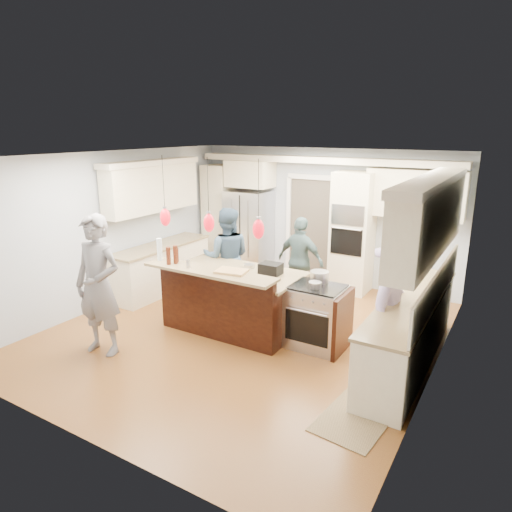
{
  "coord_description": "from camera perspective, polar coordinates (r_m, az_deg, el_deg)",
  "views": [
    {
      "loc": [
        3.5,
        -5.52,
        3.07
      ],
      "look_at": [
        0.0,
        0.35,
        1.15
      ],
      "focal_mm": 32.0,
      "sensor_mm": 36.0,
      "label": 1
    }
  ],
  "objects": [
    {
      "name": "ground_plane",
      "position": [
        7.22,
        -1.44,
        -9.47
      ],
      "size": [
        6.0,
        6.0,
        0.0
      ],
      "primitive_type": "plane",
      "color": "olive",
      "rests_on": "ground"
    },
    {
      "name": "floor_rug",
      "position": [
        5.4,
        12.27,
        -19.27
      ],
      "size": [
        0.78,
        1.05,
        0.01
      ],
      "primitive_type": "cube",
      "rotation": [
        0.0,
        0.0,
        -0.11
      ],
      "color": "#927B4F",
      "rests_on": "ground"
    },
    {
      "name": "pot_large",
      "position": [
        6.67,
        7.92,
        -2.55
      ],
      "size": [
        0.27,
        0.27,
        0.16
      ],
      "primitive_type": "cylinder",
      "color": "#B7B7BC",
      "rests_on": "island_range"
    },
    {
      "name": "pendant_lights",
      "position": [
        6.39,
        -5.91,
        4.17
      ],
      "size": [
        1.75,
        0.15,
        1.03
      ],
      "color": "black",
      "rests_on": "ground"
    },
    {
      "name": "person_far_right",
      "position": [
        8.18,
        5.58,
        -0.58
      ],
      "size": [
        0.97,
        0.51,
        1.58
      ],
      "primitive_type": "imported",
      "rotation": [
        0.0,
        0.0,
        3.0
      ],
      "color": "#486465",
      "rests_on": "ground"
    },
    {
      "name": "pot_small",
      "position": [
        6.42,
        7.39,
        -3.6
      ],
      "size": [
        0.18,
        0.18,
        0.09
      ],
      "primitive_type": "cylinder",
      "color": "#B7B7BC",
      "rests_on": "island_range"
    },
    {
      "name": "cutting_board",
      "position": [
        6.4,
        -3.06,
        -1.92
      ],
      "size": [
        0.47,
        0.37,
        0.03
      ],
      "primitive_type": "cube",
      "rotation": [
        0.0,
        0.0,
        0.17
      ],
      "color": "tan",
      "rests_on": "kitchen_island"
    },
    {
      "name": "beer_bottle_c",
      "position": [
        6.97,
        -9.86,
        0.12
      ],
      "size": [
        0.06,
        0.06,
        0.21
      ],
      "primitive_type": "cylinder",
      "rotation": [
        0.0,
        0.0,
        -0.15
      ],
      "color": "#4B1C0D",
      "rests_on": "kitchen_island"
    },
    {
      "name": "person_far_left",
      "position": [
        8.05,
        -3.68,
        -0.15
      ],
      "size": [
        1.07,
        1.0,
        1.76
      ],
      "primitive_type": "imported",
      "rotation": [
        0.0,
        0.0,
        3.65
      ],
      "color": "#334C65",
      "rests_on": "ground"
    },
    {
      "name": "back_upper_cabinets",
      "position": [
        9.41,
        3.65,
        7.11
      ],
      "size": [
        5.3,
        0.61,
        2.54
      ],
      "color": "#F1E9C3",
      "rests_on": "ground"
    },
    {
      "name": "person_range_side",
      "position": [
        6.15,
        17.13,
        -5.71
      ],
      "size": [
        0.72,
        1.19,
        1.8
      ],
      "primitive_type": "imported",
      "rotation": [
        0.0,
        0.0,
        1.52
      ],
      "color": "#A18EC0",
      "rests_on": "ground"
    },
    {
      "name": "oven_column",
      "position": [
        8.85,
        11.96,
        2.82
      ],
      "size": [
        0.72,
        0.69,
        2.3
      ],
      "color": "#F1E9C3",
      "rests_on": "ground"
    },
    {
      "name": "beer_bottle_b",
      "position": [
        6.85,
        -10.9,
        0.03
      ],
      "size": [
        0.08,
        0.08,
        0.27
      ],
      "primitive_type": "cylinder",
      "rotation": [
        0.0,
        0.0,
        -0.3
      ],
      "color": "#4B1C0D",
      "rests_on": "kitchen_island"
    },
    {
      "name": "beer_bottle_a",
      "position": [
        6.88,
        -10.03,
        0.17
      ],
      "size": [
        0.07,
        0.07,
        0.28
      ],
      "primitive_type": "cylinder",
      "rotation": [
        0.0,
        0.0,
        -0.06
      ],
      "color": "#4B1C0D",
      "rests_on": "kitchen_island"
    },
    {
      "name": "left_cabinets",
      "position": [
        8.91,
        -12.12,
        2.27
      ],
      "size": [
        0.64,
        2.3,
        2.51
      ],
      "color": "#F1E9C3",
      "rests_on": "ground"
    },
    {
      "name": "person_bar_end",
      "position": [
        6.62,
        -19.09,
        -3.51
      ],
      "size": [
        0.78,
        0.57,
        1.98
      ],
      "primitive_type": "imported",
      "rotation": [
        0.0,
        0.0,
        0.14
      ],
      "color": "slate",
      "rests_on": "ground"
    },
    {
      "name": "island_range",
      "position": [
        6.67,
        7.77,
        -7.54
      ],
      "size": [
        0.82,
        0.71,
        0.92
      ],
      "color": "#B7B7BC",
      "rests_on": "ground"
    },
    {
      "name": "right_counter_run",
      "position": [
        6.25,
        19.43,
        -4.06
      ],
      "size": [
        0.64,
        3.1,
        2.51
      ],
      "color": "#F1E9C3",
      "rests_on": "ground"
    },
    {
      "name": "room_shell",
      "position": [
        6.66,
        -1.55,
        4.84
      ],
      "size": [
        5.54,
        6.04,
        2.72
      ],
      "color": "#B2BCC6",
      "rests_on": "ground"
    },
    {
      "name": "drink_can",
      "position": [
        6.67,
        -8.46,
        -0.96
      ],
      "size": [
        0.07,
        0.07,
        0.12
      ],
      "primitive_type": "cylinder",
      "rotation": [
        0.0,
        0.0,
        -0.1
      ],
      "color": "#B7B7BC",
      "rests_on": "kitchen_island"
    },
    {
      "name": "refrigerator",
      "position": [
        9.84,
        -0.92,
        2.95
      ],
      "size": [
        0.9,
        0.7,
        1.8
      ],
      "primitive_type": "cube",
      "color": "#B7B7BC",
      "rests_on": "ground"
    },
    {
      "name": "kitchen_island",
      "position": [
        7.21,
        -2.83,
        -5.33
      ],
      "size": [
        2.1,
        1.46,
        1.12
      ],
      "color": "black",
      "rests_on": "ground"
    },
    {
      "name": "water_bottle",
      "position": [
        7.09,
        -11.96,
        0.82
      ],
      "size": [
        0.1,
        0.1,
        0.34
      ],
      "primitive_type": "cylinder",
      "rotation": [
        0.0,
        0.0,
        -0.32
      ],
      "color": "silver",
      "rests_on": "kitchen_island"
    }
  ]
}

